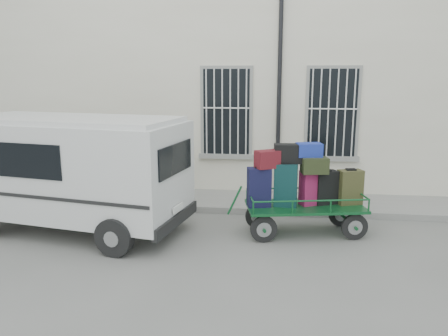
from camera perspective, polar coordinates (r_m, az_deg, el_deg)
The scene contains 5 objects.
ground at distance 8.99m, azimuth 0.73°, elevation -8.75°, with size 80.00×80.00×0.00m, color slate.
building at distance 13.89m, azimuth 3.18°, elevation 11.22°, with size 24.00×5.15×6.00m.
sidewalk at distance 11.04m, azimuth 1.92°, elevation -4.36°, with size 24.00×1.70×0.15m, color gray.
luggage_cart at distance 8.92m, azimuth 10.20°, elevation -2.55°, with size 2.81×1.48×1.87m.
van at distance 9.45m, azimuth -19.29°, elevation 0.18°, with size 4.98×2.80×2.37m.
Camera 1 is at (0.87, -8.36, 3.18)m, focal length 35.00 mm.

